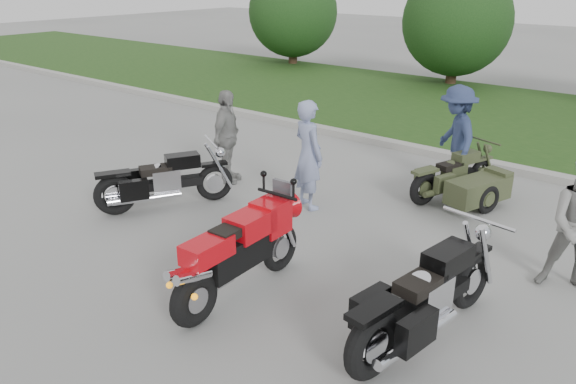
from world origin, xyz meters
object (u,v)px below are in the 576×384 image
Objects in this scene: person_denim at (456,137)px; cruiser_sidecar at (466,184)px; person_stripe at (308,155)px; person_back at (227,137)px; cruiser_left at (160,183)px; cruiser_right at (422,302)px; sportbike_red at (237,251)px.

cruiser_sidecar is at bearing -3.88° from person_denim.
cruiser_sidecar is 1.07× the size of person_stripe.
cruiser_left is at bearing 158.18° from person_back.
person_back is (-5.18, 2.27, 0.38)m from cruiser_right.
sportbike_red is 0.88× the size of cruiser_right.
cruiser_left is 5.24m from cruiser_sidecar.
sportbike_red is at bearing -157.39° from cruiser_right.
person_denim is at bearing -99.82° from person_stripe.
cruiser_right is 5.66m from person_back.
sportbike_red reaches higher than cruiser_left.
cruiser_left is 1.70m from person_back.
sportbike_red is 3.20m from cruiser_left.
person_back is (-3.98, -1.80, 0.51)m from cruiser_sidecar.
sportbike_red is 1.14× the size of cruiser_sidecar.
sportbike_red is 4.14m from person_back.
cruiser_right reaches higher than cruiser_sidecar.
cruiser_right is (2.18, 0.57, -0.12)m from sportbike_red.
cruiser_sidecar is 1.05× the size of person_denim.
person_back is at bearing 134.32° from sportbike_red.
sportbike_red reaches higher than cruiser_sidecar.
person_denim reaches higher than person_back.
sportbike_red reaches higher than cruiser_right.
person_denim is at bearing 147.10° from cruiser_sidecar.
person_denim is 4.23m from person_back.
person_stripe is (-3.25, 2.26, 0.42)m from cruiser_right.
person_stripe is at bearing -113.33° from person_back.
person_back reaches higher than sportbike_red.
cruiser_left is at bearing -120.64° from cruiser_sidecar.
cruiser_right is at bearing -136.71° from person_back.
person_stripe reaches higher than person_back.
person_back is at bearing 119.99° from cruiser_left.
person_back is (-3.00, 2.84, 0.25)m from sportbike_red.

